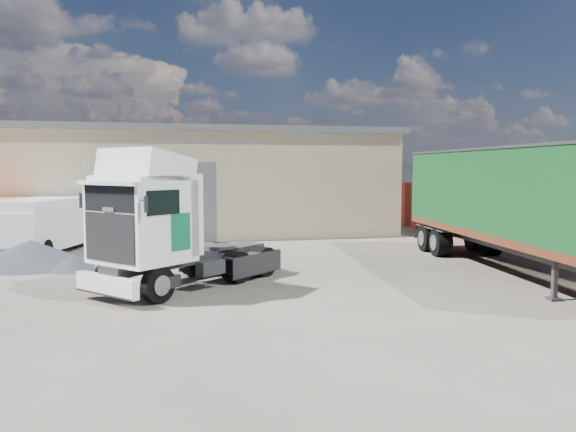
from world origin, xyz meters
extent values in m
plane|color=#2C2924|center=(0.00, 0.00, 0.00)|extent=(120.00, 120.00, 0.00)
cube|color=beige|center=(-6.00, 16.00, 2.50)|extent=(30.00, 12.00, 5.00)
cube|color=#5B5E60|center=(-6.00, 16.00, 5.15)|extent=(30.60, 12.60, 0.30)
cube|color=#5B5E60|center=(-2.00, 9.98, 1.80)|extent=(4.00, 0.08, 3.60)
cube|color=#5B5E60|center=(-6.00, 16.00, 5.35)|extent=(30.60, 0.40, 0.15)
cube|color=maroon|center=(11.50, 6.00, 1.25)|extent=(0.35, 26.00, 2.50)
cylinder|color=black|center=(-3.16, -0.57, 0.46)|extent=(2.11, 2.22, 0.92)
cylinder|color=black|center=(-0.87, 1.45, 0.46)|extent=(2.14, 2.25, 0.92)
cylinder|color=black|center=(0.05, 2.26, 0.46)|extent=(2.14, 2.25, 0.92)
cube|color=#2D2D30|center=(-1.59, 0.82, 0.78)|extent=(4.83, 4.40, 0.26)
cube|color=silver|center=(-3.78, -1.11, 0.48)|extent=(1.63, 1.81, 0.48)
cube|color=silver|center=(-2.93, -0.36, 1.98)|extent=(2.95, 2.96, 2.14)
cube|color=black|center=(-3.68, -1.03, 1.66)|extent=(1.31, 1.47, 1.22)
cube|color=black|center=(-3.67, -1.02, 2.62)|extent=(1.33, 1.50, 0.65)
cube|color=silver|center=(-2.80, -0.25, 3.36)|extent=(2.70, 2.74, 1.07)
cube|color=#0C5A37|center=(-3.39, 0.69, 1.74)|extent=(0.50, 0.44, 0.96)
cube|color=#0C5A37|center=(-1.94, -0.95, 1.74)|extent=(0.50, 0.44, 0.96)
cylinder|color=#2D2D30|center=(-0.74, 1.57, 0.97)|extent=(1.35, 1.35, 0.10)
cube|color=#2D2D30|center=(7.33, -3.21, 0.55)|extent=(0.33, 0.33, 1.10)
cylinder|color=black|center=(9.01, 4.51, 0.53)|extent=(2.64, 1.31, 1.06)
cube|color=#2D2D30|center=(8.60, 0.48, 0.90)|extent=(2.00, 12.02, 0.35)
cube|color=#592A14|center=(8.60, 0.48, 1.23)|extent=(3.69, 12.19, 0.24)
cube|color=black|center=(8.60, 0.48, 2.65)|extent=(3.69, 12.19, 2.60)
cube|color=#2D2D30|center=(8.60, 0.48, 3.97)|extent=(3.76, 12.26, 0.08)
cylinder|color=black|center=(-7.56, 6.74, 0.38)|extent=(2.31, 1.38, 0.75)
cylinder|color=black|center=(-6.44, 10.20, 0.38)|extent=(2.31, 1.38, 0.75)
cube|color=silver|center=(-7.00, 8.47, 1.19)|extent=(3.66, 5.64, 1.93)
cube|color=silver|center=(-7.66, 6.41, 1.14)|extent=(2.32, 1.62, 1.25)
cube|color=black|center=(-7.59, 6.63, 1.76)|extent=(1.92, 0.70, 0.68)
cone|color=black|center=(-6.84, 5.07, 0.45)|extent=(4.86, 4.86, 0.90)
cone|color=black|center=(-5.34, 3.96, 0.23)|extent=(1.82, 1.82, 0.45)
camera|label=1|loc=(-2.38, -15.46, 3.40)|focal=35.00mm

